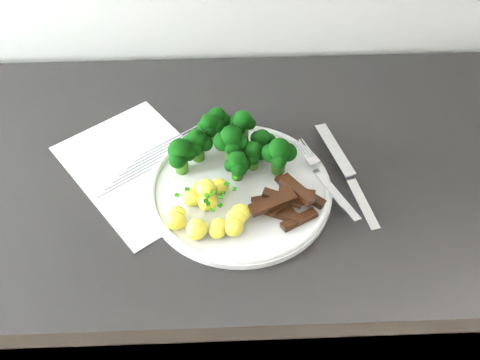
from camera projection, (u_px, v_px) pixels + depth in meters
counter at (201, 305)px, 1.29m from camera, size 2.36×0.59×0.88m
recipe_paper at (141, 168)px, 0.96m from camera, size 0.32×0.34×0.00m
plate at (240, 189)px, 0.92m from camera, size 0.29×0.29×0.02m
broccoli at (231, 143)px, 0.93m from camera, size 0.21×0.15×0.08m
potatoes at (208, 209)px, 0.87m from camera, size 0.13×0.11×0.04m
beef_strips at (287, 201)px, 0.88m from camera, size 0.12×0.11×0.03m
fork at (327, 182)px, 0.91m from camera, size 0.08×0.18×0.02m
knife at (353, 187)px, 0.92m from camera, size 0.07×0.23×0.02m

